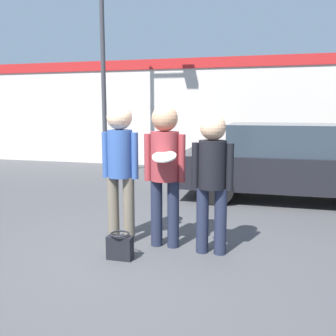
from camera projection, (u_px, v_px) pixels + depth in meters
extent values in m
plane|color=#3F3F42|center=(143.00, 250.00, 4.68)|extent=(56.00, 56.00, 0.00)
cube|color=beige|center=(218.00, 114.00, 11.18)|extent=(24.00, 0.18, 3.26)
cube|color=#B21E1E|center=(218.00, 62.00, 10.85)|extent=(24.00, 0.04, 0.30)
cylinder|color=#665B4C|center=(113.00, 209.00, 4.98)|extent=(0.15, 0.15, 0.87)
cylinder|color=#665B4C|center=(129.00, 210.00, 4.93)|extent=(0.15, 0.15, 0.87)
cylinder|color=#2D4C8C|center=(120.00, 154.00, 4.84)|extent=(0.32, 0.32, 0.62)
cylinder|color=#2D4C8C|center=(106.00, 155.00, 4.89)|extent=(0.09, 0.09, 0.60)
cylinder|color=#2D4C8C|center=(135.00, 156.00, 4.79)|extent=(0.09, 0.09, 0.60)
sphere|color=#DBB28E|center=(119.00, 117.00, 4.77)|extent=(0.33, 0.33, 0.33)
cylinder|color=#1E2338|center=(157.00, 213.00, 4.80)|extent=(0.15, 0.15, 0.86)
cylinder|color=#1E2338|center=(173.00, 214.00, 4.74)|extent=(0.15, 0.15, 0.86)
cylinder|color=maroon|center=(165.00, 156.00, 4.66)|extent=(0.35, 0.35, 0.61)
cylinder|color=maroon|center=(148.00, 157.00, 4.72)|extent=(0.09, 0.09, 0.59)
cylinder|color=maroon|center=(182.00, 158.00, 4.61)|extent=(0.09, 0.09, 0.59)
sphere|color=tan|center=(165.00, 118.00, 4.58)|extent=(0.32, 0.32, 0.32)
cylinder|color=silver|center=(164.00, 156.00, 4.38)|extent=(0.29, 0.28, 0.11)
cylinder|color=#1E2338|center=(202.00, 220.00, 4.57)|extent=(0.15, 0.15, 0.81)
cylinder|color=#1E2338|center=(220.00, 222.00, 4.51)|extent=(0.15, 0.15, 0.81)
cylinder|color=black|center=(212.00, 165.00, 4.43)|extent=(0.33, 0.33, 0.57)
cylinder|color=black|center=(195.00, 166.00, 4.49)|extent=(0.09, 0.09, 0.56)
cylinder|color=black|center=(230.00, 167.00, 4.39)|extent=(0.09, 0.09, 0.56)
sphere|color=tan|center=(213.00, 127.00, 4.37)|extent=(0.30, 0.30, 0.30)
cube|color=black|center=(290.00, 169.00, 7.35)|extent=(4.23, 1.93, 0.63)
cube|color=#28333D|center=(287.00, 139.00, 7.28)|extent=(2.20, 1.66, 0.57)
cylinder|color=black|center=(227.00, 173.00, 8.55)|extent=(0.63, 0.22, 0.63)
cylinder|color=black|center=(217.00, 188.00, 6.90)|extent=(0.63, 0.22, 0.63)
cylinder|color=#38383D|center=(103.00, 65.00, 9.68)|extent=(0.12, 0.12, 5.79)
cube|color=black|center=(120.00, 248.00, 4.39)|extent=(0.30, 0.14, 0.28)
torus|color=black|center=(120.00, 234.00, 4.37)|extent=(0.23, 0.23, 0.02)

